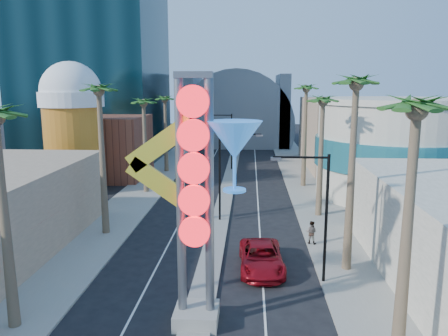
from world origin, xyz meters
TOP-DOWN VIEW (x-y plane):
  - sidewalk_west at (-9.50, 35.00)m, footprint 5.00×100.00m
  - sidewalk_east at (9.50, 35.00)m, footprint 5.00×100.00m
  - median at (0.00, 38.00)m, footprint 1.60×84.00m
  - brick_filler_west at (-16.00, 38.00)m, footprint 10.00×10.00m
  - filler_east at (16.00, 48.00)m, footprint 10.00×20.00m
  - beer_mug at (-17.00, 30.00)m, footprint 7.00×7.00m
  - turquoise_building at (18.00, 30.00)m, footprint 16.60×16.60m
  - canopy at (0.00, 72.00)m, footprint 22.00×16.00m
  - neon_sign at (0.82, 2.96)m, footprint 6.53×2.60m
  - streetlight_0 at (0.55, 20.00)m, footprint 3.79×0.25m
  - streetlight_1 at (-0.55, 44.00)m, footprint 3.79×0.25m
  - streetlight_2 at (6.72, 8.00)m, footprint 3.45×0.25m
  - palm_1 at (-9.00, 16.00)m, footprint 2.40×2.40m
  - palm_2 at (-9.00, 30.00)m, footprint 2.40×2.40m
  - palm_3 at (-9.00, 42.00)m, footprint 2.40×2.40m
  - palm_4 at (9.00, 0.00)m, footprint 2.40×2.40m
  - palm_5 at (9.00, 10.00)m, footprint 2.40×2.40m
  - palm_6 at (9.00, 22.00)m, footprint 2.40×2.40m
  - palm_7 at (9.00, 34.00)m, footprint 2.40×2.40m
  - red_pickup at (3.45, 9.77)m, footprint 3.04×6.15m
  - pedestrian_b at (7.30, 14.45)m, footprint 1.04×0.93m

SIDE VIEW (x-z plane):
  - sidewalk_west at x=-9.50m, z-range 0.00..0.15m
  - sidewalk_east at x=9.50m, z-range 0.00..0.15m
  - median at x=0.00m, z-range 0.00..0.15m
  - red_pickup at x=3.45m, z-range 0.00..1.68m
  - pedestrian_b at x=7.30m, z-range 0.15..1.91m
  - brick_filler_west at x=-16.00m, z-range 0.00..8.00m
  - canopy at x=0.00m, z-range -6.69..15.31m
  - streetlight_2 at x=6.72m, z-range 0.83..8.83m
  - streetlight_0 at x=0.55m, z-range 0.88..8.88m
  - streetlight_1 at x=-0.55m, z-range 0.88..8.88m
  - filler_east at x=16.00m, z-range 0.00..10.00m
  - turquoise_building at x=18.00m, z-range -0.05..10.55m
  - neon_sign at x=0.82m, z-range 1.03..13.58m
  - beer_mug at x=-17.00m, z-range 0.59..15.09m
  - palm_2 at x=-9.00m, z-range 3.88..15.08m
  - palm_3 at x=-9.00m, z-range 3.88..15.08m
  - palm_6 at x=9.00m, z-range 4.08..15.78m
  - palm_4 at x=9.00m, z-range 4.28..16.48m
  - palm_1 at x=-9.00m, z-range 4.47..17.17m
  - palm_7 at x=9.00m, z-range 4.47..17.17m
  - palm_5 at x=9.00m, z-range 4.67..17.87m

